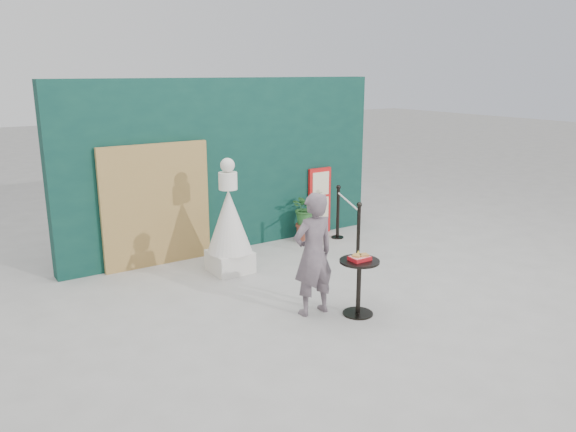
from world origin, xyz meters
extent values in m
plane|color=#ADAAA5|center=(0.00, 0.00, 0.00)|extent=(60.00, 60.00, 0.00)
cube|color=#0A302A|center=(0.00, 3.15, 1.50)|extent=(6.00, 0.30, 3.00)
cube|color=tan|center=(-1.40, 2.94, 1.00)|extent=(1.80, 0.08, 2.00)
imported|color=slate|center=(-0.42, -0.03, 0.82)|extent=(0.60, 0.40, 1.63)
cube|color=red|center=(1.90, 2.96, 0.65)|extent=(0.50, 0.06, 1.30)
cube|color=beige|center=(1.90, 2.92, 1.00)|extent=(0.38, 0.02, 0.45)
cube|color=beige|center=(1.90, 2.92, 0.50)|extent=(0.38, 0.02, 0.45)
cube|color=red|center=(1.90, 2.92, 0.15)|extent=(0.38, 0.02, 0.18)
cube|color=white|center=(-0.59, 1.99, 0.17)|extent=(0.61, 0.61, 0.33)
cone|color=silver|center=(-0.59, 1.99, 0.84)|extent=(0.71, 0.71, 1.00)
cylinder|color=white|center=(-0.59, 1.99, 1.47)|extent=(0.29, 0.29, 0.27)
sphere|color=silver|center=(-0.59, 1.99, 1.72)|extent=(0.22, 0.22, 0.22)
cylinder|color=black|center=(0.05, -0.39, 0.01)|extent=(0.40, 0.40, 0.02)
cylinder|color=black|center=(0.05, -0.39, 0.36)|extent=(0.06, 0.06, 0.72)
cylinder|color=black|center=(0.05, -0.39, 0.73)|extent=(0.52, 0.52, 0.03)
cube|color=red|center=(0.05, -0.39, 0.78)|extent=(0.26, 0.19, 0.05)
cube|color=red|center=(0.05, -0.39, 0.80)|extent=(0.24, 0.17, 0.00)
cube|color=tan|center=(0.01, -0.38, 0.82)|extent=(0.15, 0.14, 0.02)
cube|color=#BD9445|center=(0.10, -0.41, 0.82)|extent=(0.13, 0.13, 0.02)
cone|color=yellow|center=(0.07, -0.34, 0.83)|extent=(0.06, 0.06, 0.06)
cylinder|color=brown|center=(1.37, 2.66, 0.14)|extent=(0.34, 0.34, 0.29)
cylinder|color=brown|center=(1.37, 2.66, 0.31)|extent=(0.38, 0.38, 0.05)
imported|color=#296029|center=(1.37, 2.66, 0.65)|extent=(0.57, 0.49, 0.63)
cylinder|color=black|center=(1.40, 1.20, 0.01)|extent=(0.24, 0.24, 0.02)
cylinder|color=black|center=(1.40, 1.20, 0.48)|extent=(0.06, 0.06, 0.96)
sphere|color=black|center=(1.40, 1.20, 0.99)|extent=(0.09, 0.09, 0.09)
cylinder|color=black|center=(2.00, 2.50, 0.01)|extent=(0.24, 0.24, 0.02)
cylinder|color=black|center=(2.00, 2.50, 0.48)|extent=(0.06, 0.06, 0.96)
sphere|color=black|center=(2.00, 2.50, 0.99)|extent=(0.09, 0.09, 0.09)
cylinder|color=white|center=(1.70, 1.85, 0.88)|extent=(0.63, 1.31, 0.03)
camera|label=1|loc=(-4.49, -5.59, 3.11)|focal=35.00mm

